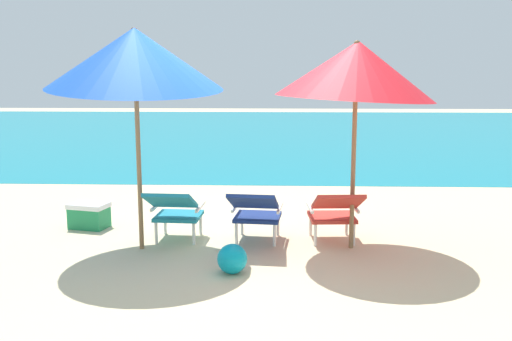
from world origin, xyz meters
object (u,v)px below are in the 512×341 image
lounge_chair_center (256,210)px  beach_umbrella_left (135,58)px  lounge_chair_left (175,209)px  beach_ball (232,259)px  cooler_box (89,215)px  beach_umbrella_right (356,70)px  lounge_chair_right (335,211)px

lounge_chair_center → beach_umbrella_left: beach_umbrella_left is taller
lounge_chair_left → lounge_chair_center: same height
beach_ball → cooler_box: cooler_box is taller
beach_umbrella_right → cooler_box: (-3.21, 0.71, -1.81)m
beach_umbrella_right → lounge_chair_center: bearing=175.5°
lounge_chair_right → beach_umbrella_left: 2.76m
lounge_chair_center → beach_umbrella_right: (1.08, -0.09, 1.57)m
beach_umbrella_left → cooler_box: bearing=136.4°
lounge_chair_left → beach_ball: bearing=-52.6°
lounge_chair_right → beach_umbrella_left: beach_umbrella_left is taller
beach_umbrella_right → beach_ball: (-1.27, -0.86, -1.83)m
cooler_box → lounge_chair_right: bearing=-11.2°
lounge_chair_center → beach_ball: bearing=-101.7°
beach_umbrella_right → beach_ball: 2.38m
lounge_chair_left → cooler_box: bearing=153.2°
beach_umbrella_left → beach_umbrella_right: beach_umbrella_left is taller
lounge_chair_center → lounge_chair_right: same height
beach_umbrella_left → beach_ball: size_ratio=8.43×
lounge_chair_right → cooler_box: size_ratio=1.71×
lounge_chair_right → beach_ball: lounge_chair_right is taller
lounge_chair_left → lounge_chair_center: bearing=-0.7°
lounge_chair_left → beach_ball: (0.73, -0.95, -0.26)m
lounge_chair_center → beach_ball: lounge_chair_center is taller
lounge_chair_center → beach_umbrella_left: bearing=-170.9°
lounge_chair_center → cooler_box: (-2.14, 0.62, -0.24)m
lounge_chair_left → beach_ball: 1.23m
lounge_chair_center → cooler_box: size_ratio=1.73×
cooler_box → lounge_chair_left: bearing=-26.8°
lounge_chair_left → cooler_box: lounge_chair_left is taller
beach_umbrella_left → cooler_box: size_ratio=4.71×
lounge_chair_right → lounge_chair_center: bearing=-178.6°
lounge_chair_left → lounge_chair_center: size_ratio=0.98×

